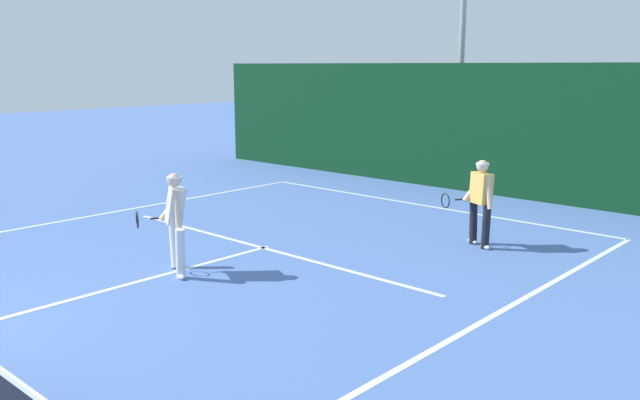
# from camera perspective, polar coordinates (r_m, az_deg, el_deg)

# --- Properties ---
(court_line_baseline_far) EXTENTS (9.76, 0.10, 0.01)m
(court_line_baseline_far) POSITION_cam_1_polar(r_m,az_deg,el_deg) (16.50, 8.72, -0.42)
(court_line_baseline_far) COLOR white
(court_line_baseline_far) RESTS_ON ground_plane
(court_line_service) EXTENTS (7.96, 0.10, 0.01)m
(court_line_service) POSITION_cam_1_polar(r_m,az_deg,el_deg) (12.56, -4.92, -4.11)
(court_line_service) COLOR white
(court_line_service) RESTS_ON ground_plane
(court_line_centre) EXTENTS (0.10, 6.40, 0.01)m
(court_line_centre) POSITION_cam_1_polar(r_m,az_deg,el_deg) (10.82, -17.10, -7.19)
(court_line_centre) COLOR white
(court_line_centre) RESTS_ON ground_plane
(player_near) EXTENTS (1.13, 0.82, 1.68)m
(player_near) POSITION_cam_1_polar(r_m,az_deg,el_deg) (11.09, -12.33, -1.55)
(player_near) COLOR silver
(player_near) RESTS_ON ground_plane
(player_far) EXTENTS (1.00, 0.82, 1.65)m
(player_far) POSITION_cam_1_polar(r_m,az_deg,el_deg) (12.79, 13.60, 0.07)
(player_far) COLOR black
(player_far) RESTS_ON ground_plane
(back_fence_windscreen) EXTENTS (19.53, 0.12, 3.44)m
(back_fence_windscreen) POSITION_cam_1_polar(r_m,az_deg,el_deg) (18.28, 13.12, 6.01)
(back_fence_windscreen) COLOR #0C361A
(back_fence_windscreen) RESTS_ON ground_plane
(light_pole) EXTENTS (0.55, 0.44, 7.49)m
(light_pole) POSITION_cam_1_polar(r_m,az_deg,el_deg) (20.78, 12.18, 14.60)
(light_pole) COLOR #9EA39E
(light_pole) RESTS_ON ground_plane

